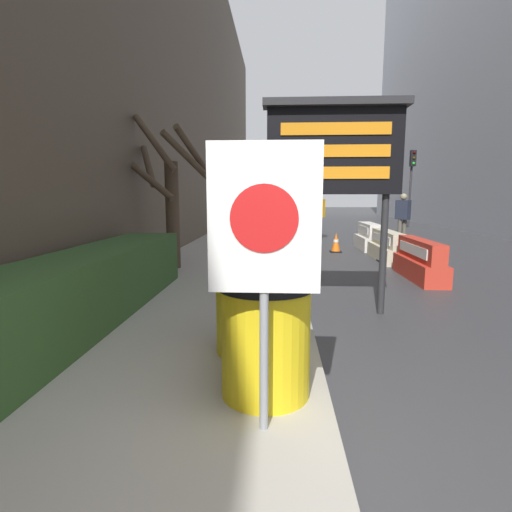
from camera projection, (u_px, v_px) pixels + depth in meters
ground_plane at (348, 489)px, 2.35m from camera, size 120.00×120.00×0.00m
sidewalk_left at (67, 468)px, 2.43m from camera, size 3.41×56.00×0.14m
building_left_facade at (167, 27)px, 11.26m from camera, size 0.40×50.40×12.90m
hedge_strip at (89, 287)px, 5.03m from camera, size 0.90×5.38×0.87m
bare_tree at (170, 195)px, 8.42m from camera, size 1.82×1.36×3.24m
barrel_drum_foreground at (266, 338)px, 3.14m from camera, size 0.73×0.73×0.92m
barrel_drum_middle at (251, 307)px, 4.03m from camera, size 0.73×0.73×0.92m
warning_sign at (264, 236)px, 2.51m from camera, size 0.72×0.08×1.91m
message_board at (334, 153)px, 5.56m from camera, size 1.98×0.36×3.01m
jersey_barrier_red_striped at (420, 262)px, 8.28m from camera, size 0.51×2.06×0.82m
jersey_barrier_cream at (388, 247)px, 10.68m from camera, size 0.60×2.17×0.78m
jersey_barrier_white at (369, 238)px, 12.87m from camera, size 0.65×1.78×0.84m
traffic_cone_near at (385, 250)px, 10.46m from camera, size 0.34×0.34×0.61m
traffic_cone_mid at (336, 243)px, 12.20m from camera, size 0.34×0.34×0.61m
traffic_cone_far at (418, 261)px, 8.35m from camera, size 0.42×0.42×0.74m
traffic_light_near_curb at (306, 175)px, 18.37m from camera, size 0.28×0.45×3.64m
traffic_light_far_side at (412, 172)px, 21.57m from camera, size 0.28×0.45×4.13m
pedestrian_worker at (318, 212)px, 15.76m from camera, size 0.55×0.53×1.83m
pedestrian_passerby at (403, 214)px, 14.38m from camera, size 0.54×0.53×1.80m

